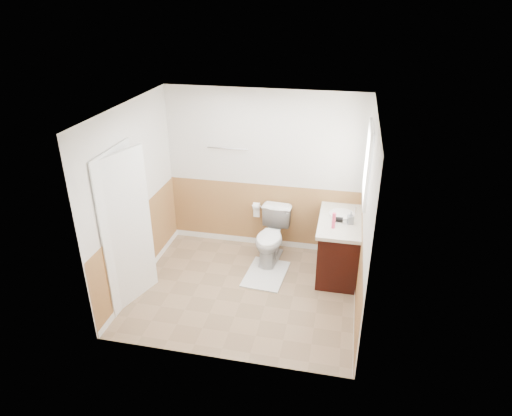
% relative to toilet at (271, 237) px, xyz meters
% --- Properties ---
extents(floor, '(3.00, 3.00, 0.00)m').
position_rel_toilet_xyz_m(floor, '(-0.21, -0.84, -0.40)').
color(floor, '#8C7051').
rests_on(floor, ground).
extents(ceiling, '(3.00, 3.00, 0.00)m').
position_rel_toilet_xyz_m(ceiling, '(-0.21, -0.84, 2.10)').
color(ceiling, white).
rests_on(ceiling, floor).
extents(wall_back, '(3.00, 0.00, 3.00)m').
position_rel_toilet_xyz_m(wall_back, '(-0.21, 0.46, 0.85)').
color(wall_back, silver).
rests_on(wall_back, floor).
extents(wall_front, '(3.00, 0.00, 3.00)m').
position_rel_toilet_xyz_m(wall_front, '(-0.21, -2.14, 0.85)').
color(wall_front, silver).
rests_on(wall_front, floor).
extents(wall_left, '(0.00, 3.00, 3.00)m').
position_rel_toilet_xyz_m(wall_left, '(-1.71, -0.84, 0.85)').
color(wall_left, silver).
rests_on(wall_left, floor).
extents(wall_right, '(0.00, 3.00, 3.00)m').
position_rel_toilet_xyz_m(wall_right, '(1.29, -0.84, 0.85)').
color(wall_right, silver).
rests_on(wall_right, floor).
extents(wainscot_back, '(3.00, 0.00, 3.00)m').
position_rel_toilet_xyz_m(wainscot_back, '(-0.21, 0.45, 0.10)').
color(wainscot_back, '#B48048').
rests_on(wainscot_back, floor).
extents(wainscot_front, '(3.00, 0.00, 3.00)m').
position_rel_toilet_xyz_m(wainscot_front, '(-0.21, -2.13, 0.10)').
color(wainscot_front, '#B48048').
rests_on(wainscot_front, floor).
extents(wainscot_left, '(0.00, 2.60, 2.60)m').
position_rel_toilet_xyz_m(wainscot_left, '(-1.70, -0.84, 0.10)').
color(wainscot_left, '#B48048').
rests_on(wainscot_left, floor).
extents(wainscot_right, '(0.00, 2.60, 2.60)m').
position_rel_toilet_xyz_m(wainscot_right, '(1.28, -0.84, 0.10)').
color(wainscot_right, '#B48048').
rests_on(wainscot_right, floor).
extents(toilet, '(0.51, 0.82, 0.80)m').
position_rel_toilet_xyz_m(toilet, '(0.00, 0.00, 0.00)').
color(toilet, white).
rests_on(toilet, floor).
extents(bath_mat, '(0.61, 0.84, 0.02)m').
position_rel_toilet_xyz_m(bath_mat, '(0.00, -0.41, -0.39)').
color(bath_mat, silver).
rests_on(bath_mat, floor).
extents(vanity_cabinet, '(0.55, 1.10, 0.80)m').
position_rel_toilet_xyz_m(vanity_cabinet, '(1.00, -0.10, -0.00)').
color(vanity_cabinet, black).
rests_on(vanity_cabinet, floor).
extents(vanity_knob_left, '(0.03, 0.03, 0.03)m').
position_rel_toilet_xyz_m(vanity_knob_left, '(0.70, -0.20, 0.15)').
color(vanity_knob_left, silver).
rests_on(vanity_knob_left, vanity_cabinet).
extents(vanity_knob_right, '(0.03, 0.03, 0.03)m').
position_rel_toilet_xyz_m(vanity_knob_right, '(0.70, 0.00, 0.15)').
color(vanity_knob_right, silver).
rests_on(vanity_knob_right, vanity_cabinet).
extents(countertop, '(0.60, 1.15, 0.05)m').
position_rel_toilet_xyz_m(countertop, '(0.99, -0.10, 0.42)').
color(countertop, silver).
rests_on(countertop, vanity_cabinet).
extents(sink_basin, '(0.36, 0.36, 0.02)m').
position_rel_toilet_xyz_m(sink_basin, '(1.00, 0.05, 0.46)').
color(sink_basin, white).
rests_on(sink_basin, countertop).
extents(faucet, '(0.02, 0.02, 0.14)m').
position_rel_toilet_xyz_m(faucet, '(1.18, 0.05, 0.52)').
color(faucet, white).
rests_on(faucet, countertop).
extents(lotion_bottle, '(0.05, 0.05, 0.22)m').
position_rel_toilet_xyz_m(lotion_bottle, '(0.90, -0.37, 0.56)').
color(lotion_bottle, '#EE3D66').
rests_on(lotion_bottle, countertop).
extents(soap_dispenser, '(0.09, 0.10, 0.18)m').
position_rel_toilet_xyz_m(soap_dispenser, '(1.12, -0.20, 0.54)').
color(soap_dispenser, gray).
rests_on(soap_dispenser, countertop).
extents(hair_dryer_body, '(0.14, 0.07, 0.07)m').
position_rel_toilet_xyz_m(hair_dryer_body, '(0.95, -0.17, 0.48)').
color(hair_dryer_body, black).
rests_on(hair_dryer_body, countertop).
extents(hair_dryer_handle, '(0.03, 0.03, 0.07)m').
position_rel_toilet_xyz_m(hair_dryer_handle, '(0.92, -0.19, 0.45)').
color(hair_dryer_handle, black).
rests_on(hair_dryer_handle, countertop).
extents(mirror_panel, '(0.02, 0.35, 0.90)m').
position_rel_toilet_xyz_m(mirror_panel, '(1.27, 0.26, 1.15)').
color(mirror_panel, silver).
rests_on(mirror_panel, wall_right).
extents(window_frame, '(0.04, 0.80, 1.00)m').
position_rel_toilet_xyz_m(window_frame, '(1.26, -0.25, 1.35)').
color(window_frame, white).
rests_on(window_frame, wall_right).
extents(window_glass, '(0.01, 0.70, 0.90)m').
position_rel_toilet_xyz_m(window_glass, '(1.28, -0.25, 1.35)').
color(window_glass, white).
rests_on(window_glass, wall_right).
extents(door, '(0.29, 0.78, 2.04)m').
position_rel_toilet_xyz_m(door, '(-1.61, -1.29, 0.62)').
color(door, white).
rests_on(door, wall_left).
extents(door_frame, '(0.02, 0.92, 2.10)m').
position_rel_toilet_xyz_m(door_frame, '(-1.69, -1.29, 0.63)').
color(door_frame, white).
rests_on(door_frame, wall_left).
extents(door_knob, '(0.06, 0.06, 0.06)m').
position_rel_toilet_xyz_m(door_knob, '(-1.55, -0.96, 0.55)').
color(door_knob, silver).
rests_on(door_knob, door).
extents(towel_bar, '(0.62, 0.02, 0.02)m').
position_rel_toilet_xyz_m(towel_bar, '(-0.76, 0.41, 1.20)').
color(towel_bar, silver).
rests_on(towel_bar, wall_back).
extents(tp_holder_bar, '(0.14, 0.02, 0.02)m').
position_rel_toilet_xyz_m(tp_holder_bar, '(-0.31, 0.39, 0.30)').
color(tp_holder_bar, silver).
rests_on(tp_holder_bar, wall_back).
extents(tp_roll, '(0.10, 0.11, 0.11)m').
position_rel_toilet_xyz_m(tp_roll, '(-0.31, 0.39, 0.30)').
color(tp_roll, white).
rests_on(tp_roll, tp_holder_bar).
extents(tp_sheet, '(0.10, 0.01, 0.16)m').
position_rel_toilet_xyz_m(tp_sheet, '(-0.31, 0.39, 0.19)').
color(tp_sheet, white).
rests_on(tp_sheet, tp_roll).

